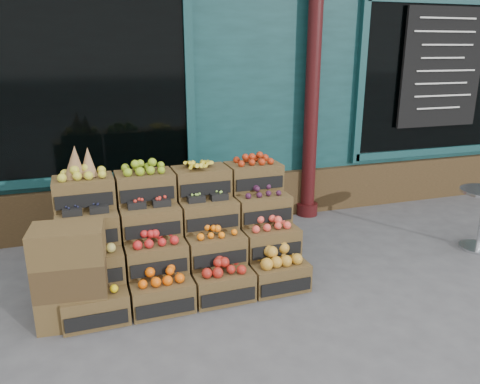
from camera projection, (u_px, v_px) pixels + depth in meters
name	position (u px, v px, depth m)	size (l,w,h in m)	color
ground	(286.00, 303.00, 4.15)	(60.00, 60.00, 0.00)	#4A4A4D
shop_facade	(172.00, 34.00, 8.08)	(12.00, 6.24, 4.80)	#103738
crate_display	(180.00, 241.00, 4.43)	(2.19, 1.10, 1.36)	#503C1F
spare_crates	(71.00, 275.00, 3.77)	(0.59, 0.43, 0.83)	#503C1F
shopkeeper	(83.00, 152.00, 5.87)	(0.67, 0.44, 1.84)	#1F6D31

